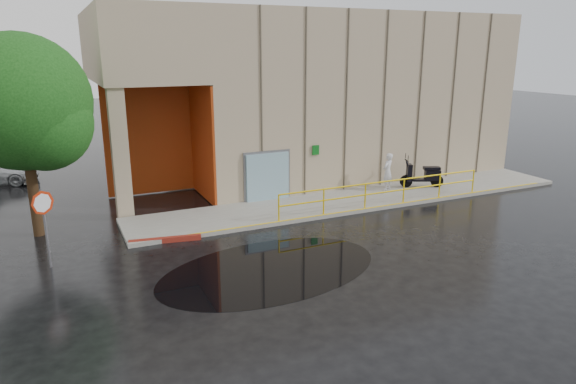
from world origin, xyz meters
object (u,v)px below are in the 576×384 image
(red_curb, at_px, (165,240))
(tree_near, at_px, (27,108))
(stop_sign, at_px, (44,212))
(person, at_px, (388,172))
(scooter, at_px, (423,168))

(red_curb, distance_m, tree_near, 6.28)
(stop_sign, bearing_deg, person, -1.88)
(stop_sign, bearing_deg, tree_near, 80.63)
(scooter, bearing_deg, red_curb, -147.89)
(stop_sign, relative_size, red_curb, 1.00)
(person, xyz_separation_m, tree_near, (-14.26, 0.45, 3.49))
(person, bearing_deg, red_curb, -15.64)
(scooter, bearing_deg, person, -166.50)
(person, bearing_deg, tree_near, -28.41)
(tree_near, bearing_deg, scooter, -2.80)
(stop_sign, relative_size, tree_near, 0.35)
(person, relative_size, tree_near, 0.24)
(tree_near, bearing_deg, stop_sign, -86.70)
(red_curb, bearing_deg, stop_sign, -169.69)
(person, xyz_separation_m, stop_sign, (-14.08, -2.68, 0.77))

